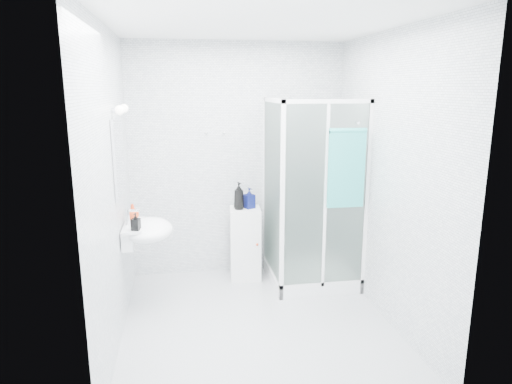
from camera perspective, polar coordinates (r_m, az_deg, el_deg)
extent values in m
cube|color=white|center=(3.89, 0.13, 0.99)|extent=(2.40, 2.60, 2.60)
cube|color=#BABDBF|center=(4.35, 0.13, -15.97)|extent=(2.40, 2.60, 0.01)
cube|color=white|center=(3.84, 0.15, 20.28)|extent=(2.40, 2.60, 0.01)
cube|color=white|center=(5.23, 6.77, -10.21)|extent=(0.90, 0.90, 0.12)
cube|color=white|center=(4.71, 2.27, 11.38)|extent=(0.04, 0.90, 0.04)
cube|color=white|center=(4.40, 9.03, 11.13)|extent=(0.90, 0.04, 0.04)
cube|color=white|center=(4.43, 3.30, -1.56)|extent=(0.04, 0.04, 2.00)
cube|color=white|center=(4.82, 2.05, 0.15)|extent=(0.02, 0.82, 1.84)
cube|color=white|center=(4.52, 8.66, -0.86)|extent=(0.82, 0.02, 1.84)
cube|color=white|center=(4.53, 8.62, -0.83)|extent=(0.03, 0.04, 1.84)
cylinder|color=silver|center=(5.24, 5.95, 4.56)|extent=(0.02, 0.02, 1.00)
cylinder|color=silver|center=(5.17, 6.16, 9.68)|extent=(0.09, 0.05, 0.09)
cylinder|color=silver|center=(5.33, 6.31, 1.43)|extent=(0.12, 0.04, 0.12)
cylinder|color=silver|center=(4.47, 12.54, 8.45)|extent=(0.03, 0.05, 0.03)
cube|color=white|center=(4.45, -15.59, -5.32)|extent=(0.10, 0.40, 0.18)
ellipsoid|color=white|center=(4.41, -13.30, -4.64)|extent=(0.46, 0.56, 0.20)
cube|color=white|center=(4.41, -14.90, -4.06)|extent=(0.16, 0.50, 0.02)
cylinder|color=silver|center=(4.39, -15.74, -3.09)|extent=(0.04, 0.04, 0.16)
cylinder|color=silver|center=(4.37, -15.14, -2.25)|extent=(0.12, 0.02, 0.02)
cube|color=white|center=(4.28, -16.80, 4.25)|extent=(0.02, 0.60, 0.70)
cylinder|color=silver|center=(4.08, -17.24, 9.75)|extent=(0.05, 0.04, 0.04)
sphere|color=white|center=(4.08, -16.68, 9.79)|extent=(0.08, 0.08, 0.08)
cylinder|color=silver|center=(4.40, -16.71, 9.97)|extent=(0.05, 0.04, 0.04)
sphere|color=white|center=(4.40, -16.19, 10.00)|extent=(0.08, 0.08, 0.08)
cylinder|color=silver|center=(5.06, -6.27, 7.33)|extent=(0.02, 0.04, 0.02)
sphere|color=silver|center=(5.03, -6.25, 7.31)|extent=(0.03, 0.03, 0.03)
cylinder|color=silver|center=(5.07, -4.00, 7.40)|extent=(0.02, 0.04, 0.02)
sphere|color=silver|center=(5.05, -3.97, 7.37)|extent=(0.03, 0.03, 0.03)
cube|color=white|center=(5.14, -1.35, -6.43)|extent=(0.36, 0.36, 0.81)
cube|color=white|center=(4.99, -1.09, -7.03)|extent=(0.30, 0.03, 0.69)
sphere|color=#EB4D21|center=(4.98, 0.16, -6.59)|extent=(0.03, 0.03, 0.03)
cube|color=teal|center=(4.48, 11.23, 2.77)|extent=(0.36, 0.04, 0.74)
cylinder|color=teal|center=(4.43, 11.44, 7.51)|extent=(0.36, 0.05, 0.05)
imported|color=black|center=(4.96, -2.15, -0.48)|extent=(0.14, 0.14, 0.30)
imported|color=#0D1451|center=(5.01, -0.85, -0.76)|extent=(0.14, 0.14, 0.23)
imported|color=red|center=(4.55, -15.16, -2.40)|extent=(0.16, 0.16, 0.15)
imported|color=black|center=(4.20, -14.81, -3.62)|extent=(0.09, 0.09, 0.16)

